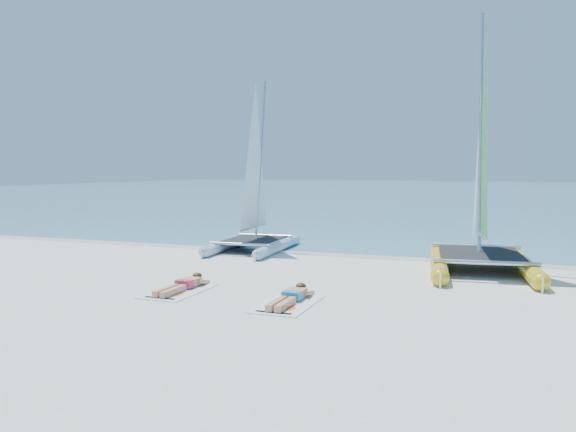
% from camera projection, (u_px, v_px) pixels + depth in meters
% --- Properties ---
extents(ground, '(140.00, 140.00, 0.00)m').
position_uv_depth(ground, '(297.00, 289.00, 12.44)').
color(ground, white).
rests_on(ground, ground).
extents(sea, '(140.00, 115.00, 0.01)m').
position_uv_depth(sea, '(461.00, 190.00, 71.32)').
color(sea, '#71B9BC').
rests_on(sea, ground).
extents(wet_sand_strip, '(140.00, 1.40, 0.01)m').
position_uv_depth(wet_sand_strip, '(355.00, 254.00, 17.58)').
color(wet_sand_strip, beige).
rests_on(wet_sand_strip, ground).
extents(catamaran_blue, '(2.24, 4.36, 5.83)m').
position_uv_depth(catamaran_blue, '(254.00, 197.00, 18.34)').
color(catamaran_blue, '#ADC9E4').
rests_on(catamaran_blue, ground).
extents(catamaran_yellow, '(3.10, 5.78, 7.22)m').
position_uv_depth(catamaran_yellow, '(480.00, 184.00, 15.09)').
color(catamaran_yellow, yellow).
rests_on(catamaran_yellow, ground).
extents(towel_a, '(1.00, 1.85, 0.02)m').
position_uv_depth(towel_a, '(179.00, 291.00, 12.21)').
color(towel_a, white).
rests_on(towel_a, ground).
extents(sunbather_a, '(0.37, 1.73, 0.26)m').
position_uv_depth(sunbather_a, '(183.00, 284.00, 12.38)').
color(sunbather_a, tan).
rests_on(sunbather_a, towel_a).
extents(towel_b, '(1.00, 1.85, 0.02)m').
position_uv_depth(towel_b, '(288.00, 304.00, 11.05)').
color(towel_b, white).
rests_on(towel_b, ground).
extents(sunbather_b, '(0.37, 1.73, 0.26)m').
position_uv_depth(sunbather_b, '(291.00, 296.00, 11.22)').
color(sunbather_b, tan).
rests_on(sunbather_b, towel_b).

